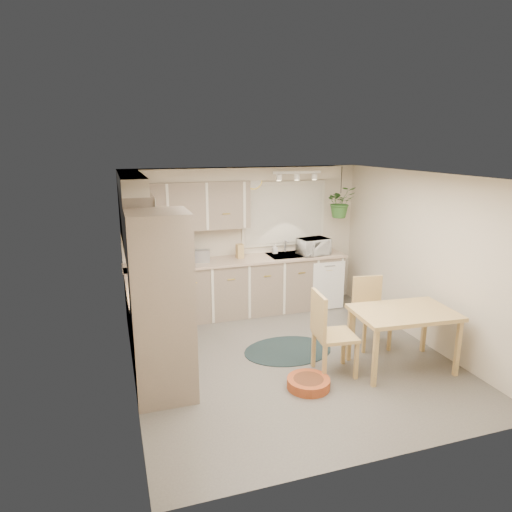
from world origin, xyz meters
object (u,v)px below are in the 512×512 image
object	(u,v)px
braided_rug	(288,350)
microwave	(313,245)
chair_back	(372,314)
pet_bed	(308,383)
chair_left	(335,333)
dining_table	(402,339)

from	to	relation	value
braided_rug	microwave	distance (m)	2.12
chair_back	microwave	xyz separation A→B (m)	(-0.13, 1.68, 0.63)
braided_rug	microwave	xyz separation A→B (m)	(1.04, 1.48, 1.11)
chair_back	braided_rug	world-z (taller)	chair_back
chair_back	braided_rug	bearing A→B (deg)	-3.07
pet_bed	braided_rug	bearing A→B (deg)	82.23
chair_left	microwave	xyz separation A→B (m)	(0.72, 2.21, 0.58)
pet_bed	chair_left	bearing A→B (deg)	27.88
chair_left	pet_bed	xyz separation A→B (m)	(-0.45, -0.24, -0.47)
microwave	chair_back	bearing A→B (deg)	-95.66
chair_left	chair_back	bearing A→B (deg)	128.23
dining_table	microwave	world-z (taller)	microwave
dining_table	chair_left	distance (m)	0.89
chair_left	pet_bed	distance (m)	0.69
chair_back	dining_table	bearing A→B (deg)	98.43
pet_bed	microwave	bearing A→B (deg)	64.53
chair_back	chair_left	bearing A→B (deg)	39.02
braided_rug	dining_table	bearing A→B (deg)	-36.59
braided_rug	chair_left	bearing A→B (deg)	-66.52
dining_table	braided_rug	bearing A→B (deg)	143.41
dining_table	chair_left	xyz separation A→B (m)	(-0.86, 0.14, 0.14)
dining_table	microwave	size ratio (longest dim) A/B	2.42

